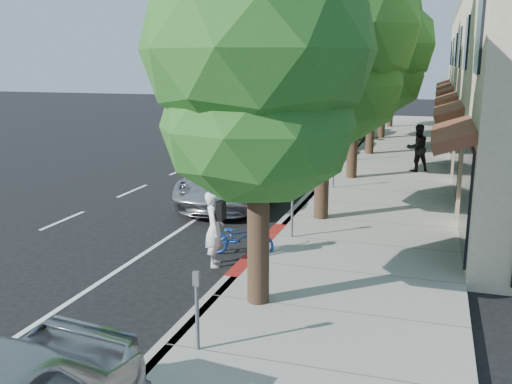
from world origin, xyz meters
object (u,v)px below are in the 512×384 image
at_px(white_pickup, 313,134).
at_px(silver_suv, 235,179).
at_px(street_tree_1, 326,33).
at_px(bicycle, 239,237).
at_px(cyclist, 214,229).
at_px(street_tree_3, 374,47).
at_px(street_tree_4, 385,64).
at_px(street_tree_2, 356,56).
at_px(street_tree_0, 258,57).
at_px(pedestrian, 417,148).
at_px(dark_suv_far, 346,122).
at_px(dark_sedan, 299,144).
at_px(street_tree_5, 393,59).

bearing_deg(white_pickup, silver_suv, -91.96).
height_order(street_tree_1, silver_suv, street_tree_1).
xyz_separation_m(street_tree_1, bicycle, (-1.30, -3.32, -4.75)).
bearing_deg(cyclist, street_tree_3, -25.98).
distance_m(street_tree_3, white_pickup, 5.13).
height_order(street_tree_1, street_tree_4, street_tree_1).
distance_m(street_tree_2, bicycle, 10.31).
bearing_deg(white_pickup, street_tree_0, -81.99).
distance_m(street_tree_3, pedestrian, 6.09).
height_order(street_tree_0, dark_suv_far, street_tree_0).
distance_m(street_tree_1, street_tree_3, 12.00).
distance_m(street_tree_0, silver_suv, 8.94).
distance_m(street_tree_1, dark_sedan, 11.36).
distance_m(street_tree_5, cyclist, 28.39).
xyz_separation_m(white_pickup, dark_suv_far, (0.74, 5.80, 0.04)).
height_order(street_tree_0, street_tree_4, street_tree_0).
bearing_deg(street_tree_4, street_tree_1, -90.00).
bearing_deg(white_pickup, street_tree_1, -77.97).
relative_size(street_tree_3, street_tree_5, 1.13).
bearing_deg(street_tree_3, street_tree_0, -90.00).
bearing_deg(street_tree_3, dark_sedan, -146.36).
height_order(silver_suv, white_pickup, white_pickup).
height_order(street_tree_0, dark_sedan, street_tree_0).
bearing_deg(cyclist, dark_suv_far, -19.00).
distance_m(bicycle, silver_suv, 5.15).
xyz_separation_m(dark_sedan, dark_suv_far, (0.87, 8.42, 0.19)).
relative_size(street_tree_0, street_tree_5, 0.97).
bearing_deg(street_tree_5, street_tree_4, -90.00).
bearing_deg(dark_suv_far, street_tree_2, -77.80).
bearing_deg(cyclist, bicycle, -41.19).
relative_size(bicycle, silver_suv, 0.30).
xyz_separation_m(street_tree_0, cyclist, (-1.60, 1.90, -3.68)).
xyz_separation_m(dark_sedan, pedestrian, (5.29, -1.99, 0.36)).
distance_m(street_tree_2, street_tree_5, 18.00).
height_order(street_tree_2, dark_suv_far, street_tree_2).
bearing_deg(street_tree_2, street_tree_1, -90.00).
xyz_separation_m(street_tree_3, white_pickup, (-2.86, 0.64, -4.21)).
relative_size(cyclist, pedestrian, 0.91).
bearing_deg(bicycle, cyclist, 155.19).
bearing_deg(bicycle, street_tree_5, -6.65).
relative_size(dark_sedan, dark_suv_far, 0.82).
bearing_deg(dark_suv_far, street_tree_4, -9.05).
xyz_separation_m(silver_suv, dark_suv_far, (0.99, 16.93, 0.14)).
bearing_deg(white_pickup, street_tree_3, -13.27).
bearing_deg(dark_suv_far, silver_suv, -90.78).
distance_m(street_tree_4, dark_sedan, 9.24).
height_order(street_tree_3, cyclist, street_tree_3).
height_order(bicycle, silver_suv, silver_suv).
distance_m(cyclist, pedestrian, 12.74).
bearing_deg(cyclist, street_tree_2, -29.30).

